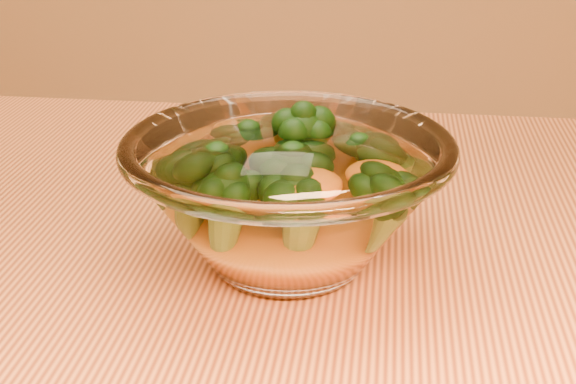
# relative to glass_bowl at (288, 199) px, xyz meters

# --- Properties ---
(glass_bowl) EXTENTS (0.21, 0.21, 0.09)m
(glass_bowl) POSITION_rel_glass_bowl_xyz_m (0.00, 0.00, 0.00)
(glass_bowl) COLOR white
(glass_bowl) RESTS_ON table
(cheese_sauce) EXTENTS (0.11, 0.11, 0.03)m
(cheese_sauce) POSITION_rel_glass_bowl_xyz_m (0.00, -0.00, -0.02)
(cheese_sauce) COLOR orange
(cheese_sauce) RESTS_ON glass_bowl
(broccoli_heap) EXTENTS (0.15, 0.14, 0.07)m
(broccoli_heap) POSITION_rel_glass_bowl_xyz_m (-0.00, 0.01, 0.01)
(broccoli_heap) COLOR black
(broccoli_heap) RESTS_ON cheese_sauce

